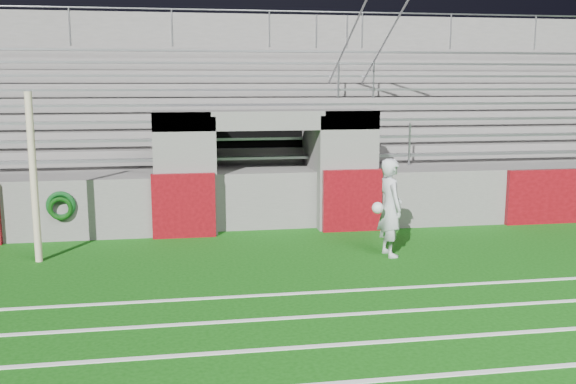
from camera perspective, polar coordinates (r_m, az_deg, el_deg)
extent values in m
plane|color=#0F4C0C|center=(10.90, 0.52, -7.33)|extent=(90.00, 90.00, 0.00)
cylinder|color=beige|center=(12.20, -21.68, 1.14)|extent=(0.13, 0.13, 3.04)
cube|color=white|center=(7.26, 6.23, -16.43)|extent=(28.00, 0.09, 0.01)
cube|color=white|center=(8.14, 4.29, -13.40)|extent=(28.00, 0.09, 0.01)
cube|color=white|center=(9.04, 2.76, -10.96)|extent=(28.00, 0.09, 0.01)
cube|color=white|center=(9.97, 1.53, -8.96)|extent=(28.00, 0.09, 0.01)
cube|color=#62605D|center=(13.89, -9.33, 1.76)|extent=(1.20, 1.00, 2.60)
cube|color=#62605D|center=(14.36, 5.19, 2.10)|extent=(1.20, 1.00, 2.60)
cube|color=black|center=(15.69, -2.77, 2.60)|extent=(2.60, 0.20, 2.50)
cube|color=#62605D|center=(14.51, -6.77, 1.95)|extent=(0.10, 2.20, 2.50)
cube|color=#62605D|center=(14.80, 2.17, 2.17)|extent=(0.10, 2.20, 2.50)
cube|color=#62605D|center=(13.91, -1.98, 6.44)|extent=(4.80, 1.00, 0.40)
cube|color=#62605D|center=(17.83, -3.57, 3.13)|extent=(26.00, 8.00, 0.20)
cube|color=#62605D|center=(17.91, -3.55, 1.14)|extent=(26.00, 8.00, 1.05)
cube|color=#5B070E|center=(13.45, -9.25, -1.21)|extent=(1.30, 0.15, 1.35)
cube|color=#5B070E|center=(13.93, 5.73, -0.75)|extent=(1.30, 0.15, 1.35)
cube|color=#5B070E|center=(15.82, 22.39, -0.37)|extent=(2.20, 0.15, 1.25)
cube|color=gray|center=(14.90, -2.42, 3.07)|extent=(23.00, 0.28, 0.06)
cube|color=#62605D|center=(15.74, -2.80, 3.32)|extent=(24.00, 0.75, 0.38)
cube|color=gray|center=(15.60, -2.77, 4.77)|extent=(23.00, 0.28, 0.06)
cube|color=#62605D|center=(16.46, -3.11, 4.26)|extent=(24.00, 0.75, 0.76)
cube|color=gray|center=(16.32, -3.09, 6.33)|extent=(23.00, 0.28, 0.06)
cube|color=#62605D|center=(17.19, -3.40, 5.13)|extent=(24.00, 0.75, 1.14)
cube|color=gray|center=(17.05, -3.39, 7.75)|extent=(23.00, 0.28, 0.06)
cube|color=#62605D|center=(17.92, -3.66, 5.92)|extent=(24.00, 0.75, 1.52)
cube|color=gray|center=(17.78, -3.66, 9.05)|extent=(23.00, 0.28, 0.06)
cube|color=#62605D|center=(18.65, -3.90, 6.65)|extent=(24.00, 0.75, 1.90)
cube|color=gray|center=(18.53, -3.92, 10.25)|extent=(23.00, 0.28, 0.06)
cube|color=#62605D|center=(19.39, -4.13, 7.33)|extent=(24.00, 0.75, 2.28)
cube|color=gray|center=(19.28, -4.15, 11.36)|extent=(23.00, 0.28, 0.06)
cube|color=#62605D|center=(20.13, -4.34, 7.96)|extent=(24.00, 0.75, 2.66)
cube|color=gray|center=(20.04, -4.37, 12.38)|extent=(23.00, 0.28, 0.06)
cube|color=#62605D|center=(20.80, -4.51, 8.19)|extent=(26.00, 0.60, 5.29)
cylinder|color=#A5A8AD|center=(15.11, 7.17, 4.16)|extent=(0.05, 0.05, 1.00)
cylinder|color=#A5A8AD|center=(17.94, 4.51, 9.94)|extent=(0.05, 0.05, 1.00)
cylinder|color=#A5A8AD|center=(20.92, 2.53, 14.10)|extent=(0.05, 0.05, 1.00)
cylinder|color=#A5A8AD|center=(17.95, 4.53, 11.54)|extent=(0.05, 6.02, 3.08)
cylinder|color=#A5A8AD|center=(15.43, 10.74, 4.18)|extent=(0.05, 0.05, 1.00)
cylinder|color=#A5A8AD|center=(18.21, 7.61, 9.88)|extent=(0.05, 0.05, 1.00)
cylinder|color=#A5A8AD|center=(21.15, 5.26, 14.02)|extent=(0.05, 0.05, 1.00)
cylinder|color=#A5A8AD|center=(18.21, 7.65, 11.46)|extent=(0.05, 6.02, 3.08)
cylinder|color=#A5A8AD|center=(20.73, -18.84, 13.78)|extent=(0.05, 0.05, 1.10)
cylinder|color=#A5A8AD|center=(20.48, -10.28, 14.19)|extent=(0.05, 0.05, 1.10)
cylinder|color=#A5A8AD|center=(20.67, -1.67, 14.30)|extent=(0.05, 0.05, 1.10)
cylinder|color=#A5A8AD|center=(21.29, 6.61, 14.11)|extent=(0.05, 0.05, 1.10)
cylinder|color=#A5A8AD|center=(22.29, 14.26, 13.68)|extent=(0.05, 0.05, 1.10)
cylinder|color=#A5A8AD|center=(23.64, 21.11, 13.09)|extent=(0.05, 0.05, 1.10)
cylinder|color=#A5A8AD|center=(20.61, -4.54, 15.82)|extent=(24.00, 0.05, 0.05)
imported|color=#B8BDC3|center=(12.01, 9.08, -1.36)|extent=(0.50, 0.71, 1.83)
sphere|color=white|center=(11.65, 7.98, -1.41)|extent=(0.21, 0.21, 0.21)
torus|color=#0D4317|center=(13.66, -19.54, -1.13)|extent=(0.58, 0.11, 0.58)
torus|color=#0B390B|center=(13.62, -19.56, -1.40)|extent=(0.48, 0.09, 0.48)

